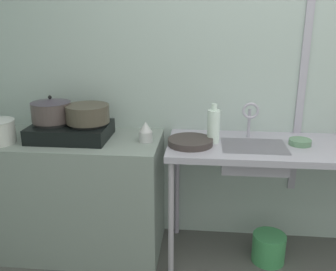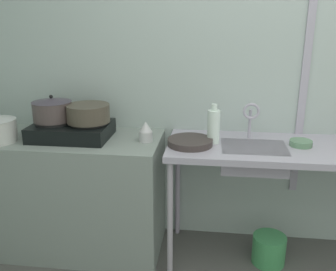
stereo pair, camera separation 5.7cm
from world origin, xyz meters
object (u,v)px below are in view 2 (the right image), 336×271
bucket_on_floor (269,249)px  frying_pan (190,142)px  faucet (251,115)px  bottle_by_sink (214,126)px  sink_basin (253,157)px  pot_on_right_burner (88,113)px  small_bowl_on_drainboard (301,143)px  stove (72,130)px  percolator (146,132)px  pot_on_left_burner (52,109)px

bucket_on_floor → frying_pan: bearing=-179.1°
faucet → bottle_by_sink: 0.26m
sink_basin → pot_on_right_burner: bearing=178.1°
bottle_by_sink → sink_basin: bearing=-10.5°
sink_basin → small_bowl_on_drainboard: bearing=10.0°
stove → pot_on_right_burner: (0.12, 0.00, 0.12)m
stove → percolator: 0.50m
pot_on_left_burner → percolator: bearing=-1.2°
pot_on_left_burner → faucet: (1.29, 0.12, -0.02)m
sink_basin → frying_pan: size_ratio=1.42×
stove → frying_pan: 0.79m
small_bowl_on_drainboard → bottle_by_sink: bottle_by_sink is taller
faucet → small_bowl_on_drainboard: (0.31, -0.10, -0.15)m
stove → bucket_on_floor: 1.55m
pot_on_left_burner → faucet: bearing=5.1°
pot_on_left_burner → sink_basin: (1.31, -0.03, -0.26)m
pot_on_left_burner → bottle_by_sink: size_ratio=1.02×
frying_pan → small_bowl_on_drainboard: size_ratio=2.05×
stove → small_bowl_on_drainboard: size_ratio=3.65×
sink_basin → bottle_by_sink: bearing=169.5°
sink_basin → faucet: (-0.02, 0.15, 0.24)m
pot_on_left_burner → bucket_on_floor: size_ratio=1.17×
faucet → frying_pan: (-0.38, -0.17, -0.15)m
bottle_by_sink → stove: bearing=-179.2°
pot_on_left_burner → frying_pan: (0.91, -0.05, -0.17)m
stove → bucket_on_floor: bearing=-1.8°
faucet → bucket_on_floor: 0.92m
pot_on_left_burner → percolator: (0.62, -0.01, -0.13)m
bucket_on_floor → sink_basin: bearing=176.7°
small_bowl_on_drainboard → percolator: bearing=-178.2°
pot_on_right_burner → bottle_by_sink: size_ratio=1.10×
pot_on_right_burner → frying_pan: pot_on_right_burner is taller
stove → pot_on_left_burner: (-0.12, 0.00, 0.14)m
faucet → small_bowl_on_drainboard: faucet is taller
frying_pan → bucket_on_floor: bearing=0.9°
stove → sink_basin: size_ratio=1.26×
sink_basin → bucket_on_floor: sink_basin is taller
frying_pan → bottle_by_sink: bottle_by_sink is taller
pot_on_right_burner → bucket_on_floor: size_ratio=1.26×
frying_pan → bottle_by_sink: (0.14, 0.06, 0.09)m
percolator → pot_on_right_burner: bearing=178.0°
small_bowl_on_drainboard → frying_pan: bearing=-174.4°
bottle_by_sink → bucket_on_floor: (0.40, -0.06, -0.84)m
small_bowl_on_drainboard → bucket_on_floor: size_ratio=0.63×
small_bowl_on_drainboard → sink_basin: bearing=-170.0°
percolator → faucet: faucet is taller
pot_on_left_burner → small_bowl_on_drainboard: (1.60, 0.02, -0.17)m
sink_basin → bottle_by_sink: bottle_by_sink is taller
stove → faucet: size_ratio=2.05×
small_bowl_on_drainboard → stove: bearing=-179.4°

